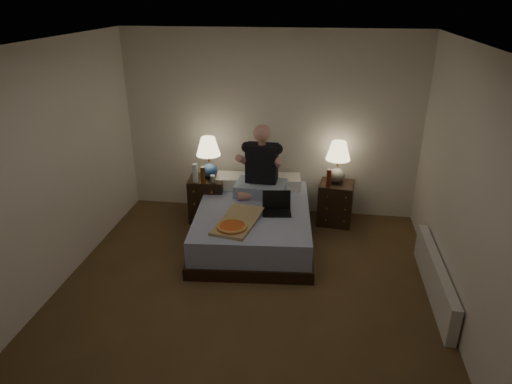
% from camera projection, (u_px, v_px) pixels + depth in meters
% --- Properties ---
extents(floor, '(4.00, 4.50, 0.00)m').
position_uv_depth(floor, '(243.00, 304.00, 4.63)').
color(floor, brown).
rests_on(floor, ground).
extents(ceiling, '(4.00, 4.50, 0.00)m').
position_uv_depth(ceiling, '(240.00, 47.00, 3.62)').
color(ceiling, white).
rests_on(ceiling, ground).
extents(wall_back, '(4.00, 0.00, 2.50)m').
position_uv_depth(wall_back, '(270.00, 125.00, 6.16)').
color(wall_back, white).
rests_on(wall_back, ground).
extents(wall_left, '(0.00, 4.50, 2.50)m').
position_uv_depth(wall_left, '(37.00, 179.00, 4.39)').
color(wall_left, white).
rests_on(wall_left, ground).
extents(wall_right, '(0.00, 4.50, 2.50)m').
position_uv_depth(wall_right, '(474.00, 205.00, 3.86)').
color(wall_right, white).
rests_on(wall_right, ground).
extents(bed, '(1.52, 1.93, 0.46)m').
position_uv_depth(bed, '(253.00, 224.00, 5.72)').
color(bed, '#5264A4').
rests_on(bed, floor).
extents(nightstand_left, '(0.50, 0.46, 0.60)m').
position_uv_depth(nightstand_left, '(207.00, 199.00, 6.25)').
color(nightstand_left, black).
rests_on(nightstand_left, floor).
extents(nightstand_right, '(0.49, 0.45, 0.58)m').
position_uv_depth(nightstand_right, '(335.00, 203.00, 6.15)').
color(nightstand_right, black).
rests_on(nightstand_right, floor).
extents(lamp_left, '(0.40, 0.40, 0.56)m').
position_uv_depth(lamp_left, '(209.00, 158.00, 6.05)').
color(lamp_left, '#25498B').
rests_on(lamp_left, nightstand_left).
extents(lamp_right, '(0.39, 0.39, 0.56)m').
position_uv_depth(lamp_right, '(338.00, 162.00, 5.97)').
color(lamp_right, gray).
rests_on(lamp_right, nightstand_right).
extents(water_bottle, '(0.07, 0.07, 0.25)m').
position_uv_depth(water_bottle, '(195.00, 173.00, 5.96)').
color(water_bottle, white).
rests_on(water_bottle, nightstand_left).
extents(soda_can, '(0.07, 0.07, 0.10)m').
position_uv_depth(soda_can, '(213.00, 179.00, 5.97)').
color(soda_can, silver).
rests_on(soda_can, nightstand_left).
extents(beer_bottle_left, '(0.06, 0.06, 0.23)m').
position_uv_depth(beer_bottle_left, '(203.00, 175.00, 5.92)').
color(beer_bottle_left, '#5D320D').
rests_on(beer_bottle_left, nightstand_left).
extents(beer_bottle_right, '(0.06, 0.06, 0.23)m').
position_uv_depth(beer_bottle_right, '(329.00, 178.00, 5.91)').
color(beer_bottle_right, '#621D0E').
rests_on(beer_bottle_right, nightstand_right).
extents(person, '(0.69, 0.56, 0.93)m').
position_uv_depth(person, '(261.00, 161.00, 5.83)').
color(person, black).
rests_on(person, bed).
extents(laptop, '(0.38, 0.32, 0.24)m').
position_uv_depth(laptop, '(277.00, 204.00, 5.45)').
color(laptop, black).
rests_on(laptop, bed).
extents(pizza_box, '(0.54, 0.82, 0.08)m').
position_uv_depth(pizza_box, '(232.00, 227.00, 5.08)').
color(pizza_box, tan).
rests_on(pizza_box, bed).
extents(radiator, '(0.10, 1.60, 0.40)m').
position_uv_depth(radiator, '(435.00, 278.00, 4.70)').
color(radiator, silver).
rests_on(radiator, floor).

